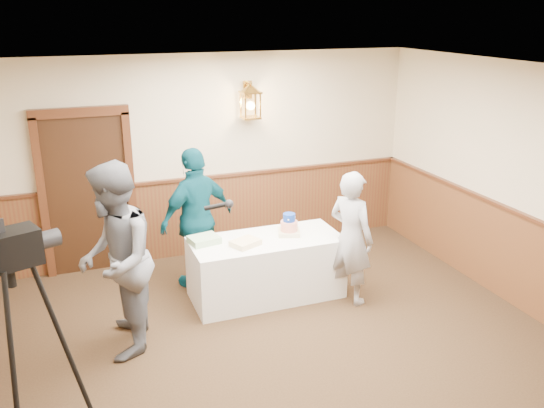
{
  "coord_description": "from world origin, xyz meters",
  "views": [
    {
      "loc": [
        -1.87,
        -4.05,
        3.34
      ],
      "look_at": [
        0.3,
        1.7,
        1.25
      ],
      "focal_mm": 38.0,
      "sensor_mm": 36.0,
      "label": 1
    }
  ],
  "objects_px": {
    "assistant_p": "(197,219)",
    "sheet_cake_green": "(204,240)",
    "tv_camera_rig": "(24,355)",
    "interviewer": "(115,261)",
    "display_table": "(266,267)",
    "sheet_cake_yellow": "(245,243)",
    "tiered_cake": "(289,226)",
    "baker": "(351,238)"
  },
  "relations": [
    {
      "from": "sheet_cake_green",
      "to": "baker",
      "type": "bearing_deg",
      "value": -19.86
    },
    {
      "from": "assistant_p",
      "to": "tv_camera_rig",
      "type": "relative_size",
      "value": 0.97
    },
    {
      "from": "interviewer",
      "to": "tiered_cake",
      "type": "bearing_deg",
      "value": 116.82
    },
    {
      "from": "tiered_cake",
      "to": "sheet_cake_green",
      "type": "relative_size",
      "value": 0.98
    },
    {
      "from": "sheet_cake_green",
      "to": "assistant_p",
      "type": "distance_m",
      "value": 0.47
    },
    {
      "from": "tv_camera_rig",
      "to": "baker",
      "type": "bearing_deg",
      "value": 0.04
    },
    {
      "from": "sheet_cake_green",
      "to": "tiered_cake",
      "type": "bearing_deg",
      "value": -5.53
    },
    {
      "from": "tv_camera_rig",
      "to": "assistant_p",
      "type": "bearing_deg",
      "value": 30.25
    },
    {
      "from": "tiered_cake",
      "to": "sheet_cake_yellow",
      "type": "bearing_deg",
      "value": -166.71
    },
    {
      "from": "baker",
      "to": "tv_camera_rig",
      "type": "distance_m",
      "value": 3.73
    },
    {
      "from": "display_table",
      "to": "sheet_cake_yellow",
      "type": "height_order",
      "value": "sheet_cake_yellow"
    },
    {
      "from": "display_table",
      "to": "assistant_p",
      "type": "height_order",
      "value": "assistant_p"
    },
    {
      "from": "sheet_cake_yellow",
      "to": "tv_camera_rig",
      "type": "distance_m",
      "value": 2.83
    },
    {
      "from": "assistant_p",
      "to": "sheet_cake_green",
      "type": "bearing_deg",
      "value": 62.83
    },
    {
      "from": "display_table",
      "to": "baker",
      "type": "height_order",
      "value": "baker"
    },
    {
      "from": "tiered_cake",
      "to": "sheet_cake_green",
      "type": "xyz_separation_m",
      "value": [
        -1.03,
        0.1,
        -0.06
      ]
    },
    {
      "from": "display_table",
      "to": "interviewer",
      "type": "relative_size",
      "value": 0.91
    },
    {
      "from": "display_table",
      "to": "assistant_p",
      "type": "relative_size",
      "value": 1.01
    },
    {
      "from": "tiered_cake",
      "to": "sheet_cake_yellow",
      "type": "height_order",
      "value": "tiered_cake"
    },
    {
      "from": "interviewer",
      "to": "assistant_p",
      "type": "distance_m",
      "value": 1.61
    },
    {
      "from": "sheet_cake_yellow",
      "to": "interviewer",
      "type": "relative_size",
      "value": 0.16
    },
    {
      "from": "baker",
      "to": "tv_camera_rig",
      "type": "bearing_deg",
      "value": 84.34
    },
    {
      "from": "display_table",
      "to": "sheet_cake_green",
      "type": "bearing_deg",
      "value": 169.37
    },
    {
      "from": "baker",
      "to": "tv_camera_rig",
      "type": "xyz_separation_m",
      "value": [
        -3.5,
        -1.28,
        0.02
      ]
    },
    {
      "from": "display_table",
      "to": "baker",
      "type": "xyz_separation_m",
      "value": [
        0.89,
        -0.45,
        0.43
      ]
    },
    {
      "from": "sheet_cake_yellow",
      "to": "tv_camera_rig",
      "type": "height_order",
      "value": "tv_camera_rig"
    },
    {
      "from": "tiered_cake",
      "to": "assistant_p",
      "type": "bearing_deg",
      "value": 150.86
    },
    {
      "from": "sheet_cake_yellow",
      "to": "assistant_p",
      "type": "bearing_deg",
      "value": 119.51
    },
    {
      "from": "tiered_cake",
      "to": "baker",
      "type": "xyz_separation_m",
      "value": [
        0.58,
        -0.48,
        -0.05
      ]
    },
    {
      "from": "sheet_cake_yellow",
      "to": "assistant_p",
      "type": "relative_size",
      "value": 0.17
    },
    {
      "from": "sheet_cake_green",
      "to": "baker",
      "type": "distance_m",
      "value": 1.71
    },
    {
      "from": "display_table",
      "to": "interviewer",
      "type": "distance_m",
      "value": 1.98
    },
    {
      "from": "tiered_cake",
      "to": "assistant_p",
      "type": "distance_m",
      "value": 1.14
    },
    {
      "from": "interviewer",
      "to": "tv_camera_rig",
      "type": "bearing_deg",
      "value": -24.89
    },
    {
      "from": "sheet_cake_yellow",
      "to": "tv_camera_rig",
      "type": "relative_size",
      "value": 0.17
    },
    {
      "from": "sheet_cake_green",
      "to": "tv_camera_rig",
      "type": "bearing_deg",
      "value": -135.4
    },
    {
      "from": "display_table",
      "to": "tv_camera_rig",
      "type": "relative_size",
      "value": 0.98
    },
    {
      "from": "display_table",
      "to": "tiered_cake",
      "type": "distance_m",
      "value": 0.57
    },
    {
      "from": "interviewer",
      "to": "assistant_p",
      "type": "height_order",
      "value": "interviewer"
    },
    {
      "from": "interviewer",
      "to": "assistant_p",
      "type": "relative_size",
      "value": 1.11
    },
    {
      "from": "sheet_cake_yellow",
      "to": "sheet_cake_green",
      "type": "height_order",
      "value": "sheet_cake_green"
    },
    {
      "from": "sheet_cake_green",
      "to": "assistant_p",
      "type": "xyz_separation_m",
      "value": [
        0.03,
        0.46,
        0.1
      ]
    }
  ]
}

